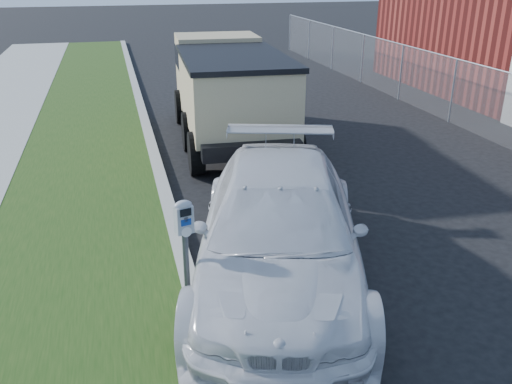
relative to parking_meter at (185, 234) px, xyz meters
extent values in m
plane|color=black|center=(2.72, 0.70, -1.29)|extent=(120.00, 120.00, 0.00)
cube|color=gray|center=(0.12, 2.70, -1.22)|extent=(0.25, 50.00, 0.15)
cube|color=#1A3B10|center=(-1.48, 2.70, -1.23)|extent=(3.00, 50.00, 0.13)
plane|color=slate|center=(8.72, 7.70, -0.39)|extent=(0.00, 30.00, 30.00)
cylinder|color=#979DA4|center=(8.72, 7.70, 0.51)|extent=(0.04, 30.00, 0.04)
cylinder|color=#979DA4|center=(8.72, 7.70, -0.39)|extent=(0.06, 0.06, 1.80)
cylinder|color=#979DA4|center=(8.72, 10.70, -0.39)|extent=(0.06, 0.06, 1.80)
cylinder|color=#979DA4|center=(8.72, 13.70, -0.39)|extent=(0.06, 0.06, 1.80)
cylinder|color=#979DA4|center=(8.72, 16.70, -0.39)|extent=(0.06, 0.06, 1.80)
cylinder|color=#979DA4|center=(8.72, 19.70, -0.39)|extent=(0.06, 0.06, 1.80)
cylinder|color=#979DA4|center=(8.72, 22.70, -0.39)|extent=(0.06, 0.06, 1.80)
cylinder|color=#3F4247|center=(0.00, 0.00, -0.57)|extent=(0.09, 0.09, 1.15)
cube|color=gray|center=(0.00, 0.00, 0.20)|extent=(0.23, 0.18, 0.34)
ellipsoid|color=gray|center=(0.00, 0.00, 0.37)|extent=(0.25, 0.19, 0.13)
cube|color=black|center=(0.02, -0.07, 0.31)|extent=(0.14, 0.04, 0.09)
cube|color=navy|center=(0.02, -0.07, 0.19)|extent=(0.12, 0.04, 0.08)
cylinder|color=silver|center=(0.02, -0.07, 0.06)|extent=(0.12, 0.04, 0.13)
cube|color=#3F4247|center=(0.02, -0.07, 0.22)|extent=(0.05, 0.02, 0.06)
imported|color=silver|center=(1.42, 0.84, -0.48)|extent=(3.79, 5.98, 1.61)
cube|color=black|center=(2.15, 7.44, -0.60)|extent=(2.42, 6.19, 0.33)
cube|color=tan|center=(2.27, 9.62, 0.18)|extent=(2.32, 1.83, 1.90)
cube|color=black|center=(2.27, 9.62, 0.56)|extent=(2.35, 1.85, 0.57)
cube|color=tan|center=(2.11, 6.68, 0.18)|extent=(2.50, 4.11, 1.52)
cube|color=black|center=(2.11, 6.68, 0.97)|extent=(2.60, 4.21, 0.11)
cube|color=black|center=(2.32, 10.53, -0.67)|extent=(2.29, 0.27, 0.29)
cylinder|color=black|center=(1.17, 9.59, -0.81)|extent=(0.36, 0.97, 0.95)
cylinder|color=black|center=(3.36, 9.47, -0.81)|extent=(0.36, 0.97, 0.95)
cylinder|color=black|center=(1.03, 7.03, -0.81)|extent=(0.36, 0.97, 0.95)
cylinder|color=black|center=(3.21, 6.91, -0.81)|extent=(0.36, 0.97, 0.95)
cylinder|color=black|center=(0.94, 5.32, -0.81)|extent=(0.36, 0.97, 0.95)
cylinder|color=black|center=(3.12, 5.20, -0.81)|extent=(0.36, 0.97, 0.95)
camera|label=1|loc=(-0.64, -5.72, 2.93)|focal=38.00mm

